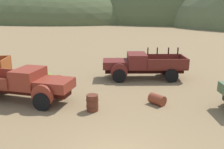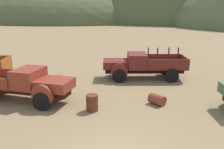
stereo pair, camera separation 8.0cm
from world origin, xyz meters
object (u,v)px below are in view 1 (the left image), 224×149
object	(u,v)px
oil_drum_tipped	(157,99)
truck_rust_red	(28,84)
oil_drum_spare	(92,103)
truck_oxblood	(138,65)

from	to	relation	value
oil_drum_tipped	truck_rust_red	bearing A→B (deg)	-177.00
oil_drum_spare	oil_drum_tipped	size ratio (longest dim) A/B	0.83
truck_oxblood	oil_drum_spare	world-z (taller)	truck_oxblood
truck_rust_red	oil_drum_tipped	bearing A→B (deg)	10.85
truck_rust_red	truck_oxblood	xyz separation A→B (m)	(6.04, 5.39, 0.01)
oil_drum_spare	oil_drum_tipped	bearing A→B (deg)	21.08
truck_oxblood	oil_drum_tipped	xyz separation A→B (m)	(1.19, -5.01, -0.71)
oil_drum_tipped	truck_oxblood	bearing A→B (deg)	103.30
truck_rust_red	truck_oxblood	world-z (taller)	truck_oxblood
truck_oxblood	oil_drum_tipped	world-z (taller)	truck_oxblood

